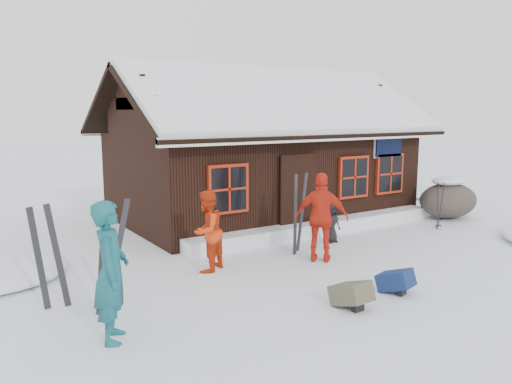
% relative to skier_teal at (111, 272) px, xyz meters
% --- Properties ---
extents(ground, '(120.00, 120.00, 0.00)m').
position_rel_skier_teal_xyz_m(ground, '(4.82, 0.89, -0.97)').
color(ground, white).
rests_on(ground, ground).
extents(mountain_hut, '(8.90, 6.09, 4.42)m').
position_rel_skier_teal_xyz_m(mountain_hut, '(6.32, 5.87, 0.61)').
color(mountain_hut, black).
rests_on(mountain_hut, ground).
extents(snow_drift, '(7.60, 0.60, 0.35)m').
position_rel_skier_teal_xyz_m(snow_drift, '(6.32, 3.14, -0.79)').
color(snow_drift, white).
rests_on(snow_drift, ground).
extents(snow_mounds, '(20.60, 13.20, 0.48)m').
position_rel_skier_teal_xyz_m(snow_mounds, '(6.47, 2.76, -0.97)').
color(snow_mounds, white).
rests_on(snow_mounds, ground).
extents(skier_teal, '(0.70, 0.83, 1.94)m').
position_rel_skier_teal_xyz_m(skier_teal, '(0.00, 0.00, 0.00)').
color(skier_teal, '#13555D').
rests_on(skier_teal, ground).
extents(skier_orange_left, '(0.98, 0.93, 1.60)m').
position_rel_skier_teal_xyz_m(skier_orange_left, '(2.47, 1.99, -0.17)').
color(skier_orange_left, red).
rests_on(skier_orange_left, ground).
extents(skier_orange_right, '(1.10, 1.09, 1.86)m').
position_rel_skier_teal_xyz_m(skier_orange_right, '(4.76, 1.27, -0.04)').
color(skier_orange_right, red).
rests_on(skier_orange_right, ground).
extents(skier_crouched, '(0.46, 0.30, 0.93)m').
position_rel_skier_teal_xyz_m(skier_crouched, '(5.97, 2.32, -0.50)').
color(skier_crouched, black).
rests_on(skier_crouched, ground).
extents(boulder, '(1.88, 1.41, 1.11)m').
position_rel_skier_teal_xyz_m(boulder, '(10.74, 2.59, -0.41)').
color(boulder, '#4A413B').
rests_on(boulder, ground).
extents(ski_pair_left, '(0.71, 0.36, 1.78)m').
position_rel_skier_teal_xyz_m(ski_pair_left, '(0.34, 1.21, -0.12)').
color(ski_pair_left, black).
rests_on(ski_pair_left, ground).
extents(ski_pair_mid, '(0.59, 0.19, 1.74)m').
position_rel_skier_teal_xyz_m(ski_pair_mid, '(-0.50, 1.62, -0.15)').
color(ski_pair_mid, black).
rests_on(ski_pair_mid, ground).
extents(ski_pair_right, '(0.55, 0.27, 1.81)m').
position_rel_skier_teal_xyz_m(ski_pair_right, '(4.82, 2.12, -0.12)').
color(ski_pair_right, black).
rests_on(ski_pair_right, ground).
extents(ski_poles, '(0.23, 0.11, 1.29)m').
position_rel_skier_teal_xyz_m(ski_poles, '(9.32, 1.83, -0.36)').
color(ski_poles, black).
rests_on(ski_poles, ground).
extents(backpack_blue, '(0.54, 0.64, 0.30)m').
position_rel_skier_teal_xyz_m(backpack_blue, '(4.63, -0.86, -0.82)').
color(backpack_blue, navy).
rests_on(backpack_blue, ground).
extents(backpack_olive, '(0.48, 0.61, 0.32)m').
position_rel_skier_teal_xyz_m(backpack_olive, '(3.51, -0.94, -0.81)').
color(backpack_olive, '#4F4B38').
rests_on(backpack_olive, ground).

